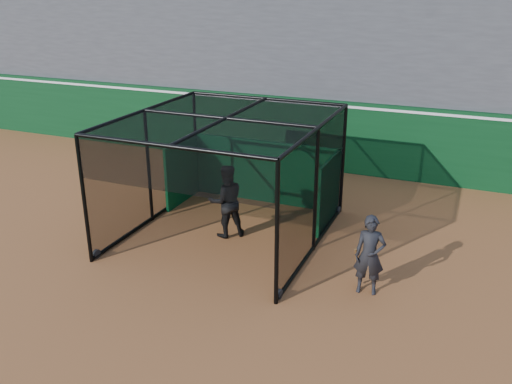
% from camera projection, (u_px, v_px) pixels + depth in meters
% --- Properties ---
extents(ground, '(120.00, 120.00, 0.00)m').
position_uv_depth(ground, '(190.00, 273.00, 12.45)').
color(ground, '#95562B').
rests_on(ground, ground).
extents(outfield_wall, '(50.00, 0.50, 2.50)m').
position_uv_depth(outfield_wall, '(305.00, 131.00, 19.31)').
color(outfield_wall, '#0A3918').
rests_on(outfield_wall, ground).
extents(grandstand, '(50.00, 7.85, 8.95)m').
position_uv_depth(grandstand, '(337.00, 31.00, 21.41)').
color(grandstand, '#4C4C4F').
rests_on(grandstand, ground).
extents(batting_cage, '(4.81, 5.39, 3.13)m').
position_uv_depth(batting_cage, '(227.00, 178.00, 13.84)').
color(batting_cage, black).
rests_on(batting_cage, ground).
extents(batter, '(1.20, 1.17, 1.94)m').
position_uv_depth(batter, '(226.00, 201.00, 13.96)').
color(batter, black).
rests_on(batter, ground).
extents(on_deck_player, '(0.69, 0.51, 1.76)m').
position_uv_depth(on_deck_player, '(370.00, 255.00, 11.37)').
color(on_deck_player, black).
rests_on(on_deck_player, ground).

